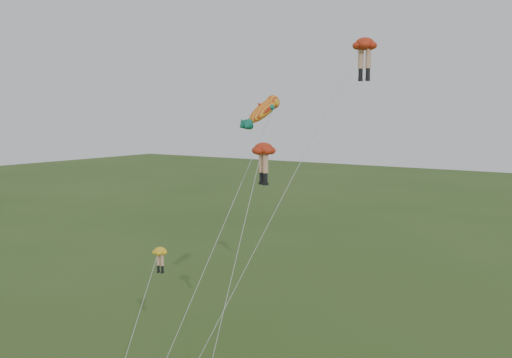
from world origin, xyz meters
The scene contains 4 objects.
legs_kite_red_high centered at (5.68, 10.38, 20.23)m, with size 7.25×11.65×21.10m.
legs_kite_red_mid centered at (3.32, 3.05, 14.23)m, with size 1.87×6.16×15.02m.
legs_kite_yellow centered at (-4.43, 3.05, 7.54)m, with size 2.69×7.25×8.26m.
fish_kite centered at (1.11, 6.48, 16.65)m, with size 3.12×10.30×17.87m.
Camera 1 is at (19.97, -22.13, 16.52)m, focal length 40.00 mm.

